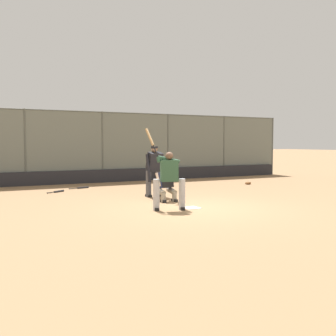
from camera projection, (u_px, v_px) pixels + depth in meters
ground_plane at (191, 208)px, 10.78m from camera, size 160.00×160.00×0.00m
home_plate_marker at (191, 208)px, 10.78m from camera, size 0.43×0.43×0.01m
backstop_fence at (103, 145)px, 17.82m from camera, size 20.06×0.08×3.21m
padding_wall at (103, 176)px, 17.82m from camera, size 19.58×0.18×0.58m
bleachers_beyond at (55, 167)px, 19.72m from camera, size 13.99×3.05×1.80m
batter_at_plate at (169, 178)px, 10.39m from camera, size 0.87×0.88×2.18m
catcher_behind_plate at (167, 183)px, 11.98m from camera, size 0.59×0.68×1.12m
umpire_home at (154, 169)px, 13.02m from camera, size 0.68×0.46×1.69m
spare_bat_by_padding at (58, 191)px, 14.19m from camera, size 0.70×0.49×0.07m
spare_bat_third_base_side at (82, 188)px, 15.39m from camera, size 0.84×0.29×0.07m
fielding_glove_on_dirt at (248, 183)px, 16.96m from camera, size 0.30×0.23×0.11m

